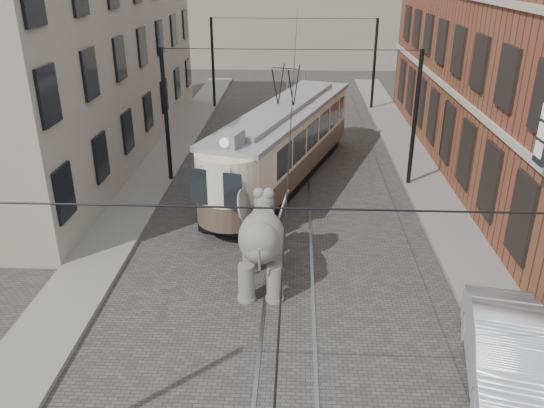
{
  "coord_description": "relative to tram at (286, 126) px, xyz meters",
  "views": [
    {
      "loc": [
        0.14,
        -17.19,
        9.19
      ],
      "look_at": [
        -0.61,
        -1.13,
        2.1
      ],
      "focal_mm": 36.08,
      "sensor_mm": 36.0,
      "label": 1
    }
  ],
  "objects": [
    {
      "name": "catenary",
      "position": [
        0.17,
        -1.53,
        0.43
      ],
      "size": [
        11.0,
        30.2,
        6.0
      ],
      "primitive_type": null,
      "color": "black",
      "rests_on": "ground"
    },
    {
      "name": "parked_car",
      "position": [
        5.55,
        -13.23,
        -1.75
      ],
      "size": [
        2.65,
        5.18,
        1.63
      ],
      "primitive_type": "imported",
      "rotation": [
        0.0,
        0.0,
        -0.19
      ],
      "color": "#B1B1B6",
      "rests_on": "ground"
    },
    {
      "name": "sidewalk_right",
      "position": [
        6.37,
        -6.53,
        -2.49
      ],
      "size": [
        2.0,
        60.0,
        0.15
      ],
      "primitive_type": "cube",
      "color": "slate",
      "rests_on": "ground"
    },
    {
      "name": "ground",
      "position": [
        0.37,
        -6.53,
        -2.57
      ],
      "size": [
        120.0,
        120.0,
        0.0
      ],
      "primitive_type": "plane",
      "color": "#44413F"
    },
    {
      "name": "tram",
      "position": [
        0.0,
        0.0,
        0.0
      ],
      "size": [
        6.58,
        13.12,
        5.13
      ],
      "primitive_type": null,
      "rotation": [
        0.0,
        0.0,
        -0.32
      ],
      "color": "beige",
      "rests_on": "ground"
    },
    {
      "name": "stucco_building",
      "position": [
        -10.63,
        3.47,
        2.43
      ],
      "size": [
        7.0,
        24.0,
        10.0
      ],
      "primitive_type": "cube",
      "color": "gray",
      "rests_on": "ground"
    },
    {
      "name": "elephant",
      "position": [
        -0.49,
        -9.16,
        -1.26
      ],
      "size": [
        2.44,
        4.32,
        2.62
      ],
      "primitive_type": null,
      "rotation": [
        0.0,
        0.0,
        0.02
      ],
      "color": "slate",
      "rests_on": "ground"
    },
    {
      "name": "tram_rails",
      "position": [
        0.37,
        -6.53,
        -2.55
      ],
      "size": [
        1.54,
        80.0,
        0.02
      ],
      "primitive_type": null,
      "color": "slate",
      "rests_on": "ground"
    },
    {
      "name": "brick_building",
      "position": [
        11.37,
        2.47,
        3.43
      ],
      "size": [
        8.0,
        26.0,
        12.0
      ],
      "primitive_type": "cube",
      "color": "brown",
      "rests_on": "ground"
    },
    {
      "name": "sidewalk_left",
      "position": [
        -6.13,
        -6.53,
        -2.49
      ],
      "size": [
        2.0,
        60.0,
        0.15
      ],
      "primitive_type": "cube",
      "color": "slate",
      "rests_on": "ground"
    }
  ]
}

